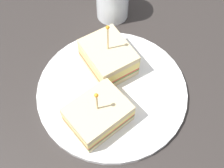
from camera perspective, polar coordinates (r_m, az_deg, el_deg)
The scene contains 4 objects.
ground_plane at distance 60.58cm, azimuth -0.00°, elevation -2.04°, with size 111.15×111.15×2.00cm, color #2D2826.
plate at distance 59.25cm, azimuth -0.00°, elevation -1.30°, with size 29.39×29.39×1.08cm, color white.
sandwich_half_front at distance 53.64cm, azimuth -2.66°, elevation -5.77°, with size 11.72×9.85×9.49cm.
sandwich_half_back at distance 59.75cm, azimuth -0.73°, elevation 5.10°, with size 8.74×10.53×11.66cm.
Camera 1 is at (14.34, 26.53, 51.54)cm, focal length 48.28 mm.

